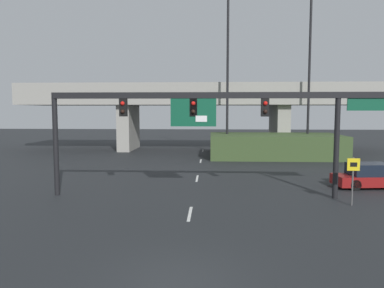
# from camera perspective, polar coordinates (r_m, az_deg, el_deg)

# --- Properties ---
(ground_plane) EXTENTS (160.00, 160.00, 0.00)m
(ground_plane) POSITION_cam_1_polar(r_m,az_deg,el_deg) (10.91, -2.42, -20.00)
(ground_plane) COLOR black
(lane_markings) EXTENTS (0.14, 37.17, 0.01)m
(lane_markings) POSITION_cam_1_polar(r_m,az_deg,el_deg) (25.53, 0.79, -5.26)
(lane_markings) COLOR silver
(lane_markings) RESTS_ON ground
(signal_gantry) EXTENTS (17.97, 0.44, 5.57)m
(signal_gantry) POSITION_cam_1_polar(r_m,az_deg,el_deg) (19.76, 3.19, 5.05)
(signal_gantry) COLOR black
(signal_gantry) RESTS_ON ground
(speed_limit_sign) EXTENTS (0.60, 0.11, 2.37)m
(speed_limit_sign) POSITION_cam_1_polar(r_m,az_deg,el_deg) (19.72, 23.32, -4.24)
(speed_limit_sign) COLOR #4C4C4C
(speed_limit_sign) RESTS_ON ground
(highway_light_pole_near) EXTENTS (0.70, 0.36, 17.93)m
(highway_light_pole_near) POSITION_cam_1_polar(r_m,az_deg,el_deg) (39.90, 17.48, 11.75)
(highway_light_pole_near) COLOR black
(highway_light_pole_near) RESTS_ON ground
(highway_light_pole_far) EXTENTS (0.70, 0.36, 17.59)m
(highway_light_pole_far) POSITION_cam_1_polar(r_m,az_deg,el_deg) (38.00, 5.46, 12.04)
(highway_light_pole_far) COLOR black
(highway_light_pole_far) RESTS_ON ground
(overpass_bridge) EXTENTS (41.16, 7.66, 7.56)m
(overpass_bridge) POSITION_cam_1_polar(r_m,az_deg,el_deg) (43.40, 1.71, 6.26)
(overpass_bridge) COLOR gray
(overpass_bridge) RESTS_ON ground
(grass_embankment) EXTENTS (12.61, 6.90, 2.24)m
(grass_embankment) POSITION_cam_1_polar(r_m,az_deg,el_deg) (37.74, 12.46, -0.27)
(grass_embankment) COLOR #384C28
(grass_embankment) RESTS_ON ground
(parked_sedan_near_right) EXTENTS (4.53, 2.20, 1.46)m
(parked_sedan_near_right) POSITION_cam_1_polar(r_m,az_deg,el_deg) (24.90, 25.55, -4.48)
(parked_sedan_near_right) COLOR maroon
(parked_sedan_near_right) RESTS_ON ground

